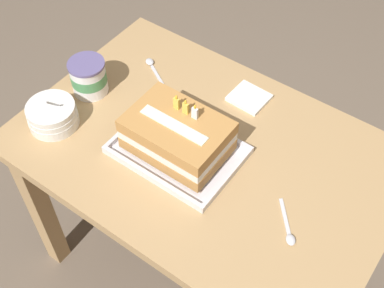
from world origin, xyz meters
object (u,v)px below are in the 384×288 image
Objects in this scene: foil_tray at (178,151)px; bowl_stack at (52,115)px; birthday_cake at (177,135)px; serving_spoon_near_tray at (289,234)px; napkin_pile at (249,98)px; ice_cream_tub at (89,77)px; serving_spoon_by_bowls at (152,66)px.

bowl_stack is at bearing -161.01° from foil_tray.
birthday_cake is 0.38m from bowl_stack.
napkin_pile is at bearing 133.86° from serving_spoon_near_tray.
birthday_cake reaches higher than foil_tray.
serving_spoon_by_bowls is at bearing 66.22° from ice_cream_tub.
napkin_pile is at bearing 45.50° from bowl_stack.
ice_cream_tub reaches higher than serving_spoon_near_tray.
napkin_pile is (-0.33, 0.34, 0.00)m from serving_spoon_near_tray.
serving_spoon_by_bowls is (-0.28, 0.24, -0.00)m from foil_tray.
serving_spoon_by_bowls is at bearing 140.15° from birthday_cake.
serving_spoon_by_bowls is 1.23× the size of napkin_pile.
serving_spoon_near_tray is at bearing -46.14° from napkin_pile.
bowl_stack is at bearing -87.57° from ice_cream_tub.
birthday_cake reaches higher than bowl_stack.
birthday_cake is at bearing 172.96° from serving_spoon_near_tray.
birthday_cake is at bearing -6.27° from ice_cream_tub.
ice_cream_tub is at bearing 173.72° from foil_tray.
napkin_pile is (0.05, 0.30, -0.00)m from foil_tray.
serving_spoon_near_tray is (0.75, -0.09, -0.05)m from ice_cream_tub.
serving_spoon_near_tray is at bearing 5.95° from bowl_stack.
foil_tray is 0.30m from napkin_pile.
napkin_pile is at bearing 31.30° from ice_cream_tub.
serving_spoon_near_tray is at bearing -7.03° from foil_tray.
birthday_cake is 0.39m from serving_spoon_near_tray.
birthday_cake is at bearing -39.85° from serving_spoon_by_bowls.
ice_cream_tub is at bearing 173.34° from serving_spoon_near_tray.
foil_tray is 0.37m from serving_spoon_by_bowls.
foil_tray is 0.38m from bowl_stack.
ice_cream_tub is at bearing -113.78° from serving_spoon_by_bowls.
bowl_stack reaches higher than foil_tray.
foil_tray reaches higher than serving_spoon_near_tray.
birthday_cake is 0.31m from napkin_pile.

